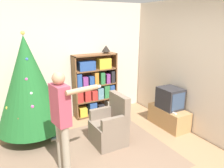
{
  "coord_description": "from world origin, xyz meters",
  "views": [
    {
      "loc": [
        -1.41,
        -2.42,
        2.17
      ],
      "look_at": [
        0.46,
        1.01,
        1.05
      ],
      "focal_mm": 35.0,
      "sensor_mm": 36.0,
      "label": 1
    }
  ],
  "objects_px": {
    "christmas_tree": "(28,84)",
    "armchair": "(110,127)",
    "standing_person": "(62,115)",
    "bookshelf": "(95,87)",
    "table_lamp": "(106,49)",
    "television": "(170,98)"
  },
  "relations": [
    {
      "from": "table_lamp",
      "to": "standing_person",
      "type": "bearing_deg",
      "value": -132.88
    },
    {
      "from": "television",
      "to": "armchair",
      "type": "bearing_deg",
      "value": -179.65
    },
    {
      "from": "armchair",
      "to": "standing_person",
      "type": "height_order",
      "value": "standing_person"
    },
    {
      "from": "television",
      "to": "standing_person",
      "type": "xyz_separation_m",
      "value": [
        -2.39,
        -0.37,
        0.27
      ]
    },
    {
      "from": "television",
      "to": "table_lamp",
      "type": "height_order",
      "value": "table_lamp"
    },
    {
      "from": "bookshelf",
      "to": "table_lamp",
      "type": "bearing_deg",
      "value": 1.63
    },
    {
      "from": "bookshelf",
      "to": "television",
      "type": "distance_m",
      "value": 1.72
    },
    {
      "from": "christmas_tree",
      "to": "table_lamp",
      "type": "relative_size",
      "value": 10.1
    },
    {
      "from": "television",
      "to": "table_lamp",
      "type": "xyz_separation_m",
      "value": [
        -0.82,
        1.32,
        0.93
      ]
    },
    {
      "from": "christmas_tree",
      "to": "standing_person",
      "type": "bearing_deg",
      "value": -79.23
    },
    {
      "from": "bookshelf",
      "to": "standing_person",
      "type": "relative_size",
      "value": 0.95
    },
    {
      "from": "christmas_tree",
      "to": "armchair",
      "type": "bearing_deg",
      "value": -36.71
    },
    {
      "from": "christmas_tree",
      "to": "table_lamp",
      "type": "xyz_separation_m",
      "value": [
        1.81,
        0.42,
        0.48
      ]
    },
    {
      "from": "television",
      "to": "christmas_tree",
      "type": "distance_m",
      "value": 2.81
    },
    {
      "from": "bookshelf",
      "to": "armchair",
      "type": "xyz_separation_m",
      "value": [
        -0.31,
        -1.32,
        -0.38
      ]
    },
    {
      "from": "armchair",
      "to": "standing_person",
      "type": "distance_m",
      "value": 1.19
    },
    {
      "from": "television",
      "to": "bookshelf",
      "type": "bearing_deg",
      "value": 130.37
    },
    {
      "from": "bookshelf",
      "to": "television",
      "type": "relative_size",
      "value": 3.06
    },
    {
      "from": "bookshelf",
      "to": "table_lamp",
      "type": "relative_size",
      "value": 7.31
    },
    {
      "from": "standing_person",
      "to": "armchair",
      "type": "bearing_deg",
      "value": 101.7
    },
    {
      "from": "table_lamp",
      "to": "television",
      "type": "bearing_deg",
      "value": -58.12
    },
    {
      "from": "standing_person",
      "to": "television",
      "type": "bearing_deg",
      "value": 89.95
    }
  ]
}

